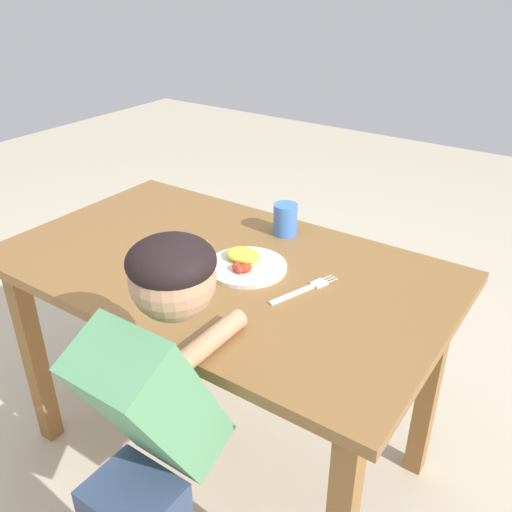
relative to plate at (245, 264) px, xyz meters
name	(u,v)px	position (x,y,z in m)	size (l,w,h in m)	color
ground_plane	(227,449)	(-0.07, -0.02, -0.76)	(8.00, 8.00, 0.00)	beige
dining_table	(222,294)	(-0.07, -0.02, -0.12)	(1.29, 0.77, 0.74)	brown
plate	(245,264)	(0.00, 0.00, 0.00)	(0.23, 0.23, 0.04)	beige
fork	(304,290)	(0.20, -0.01, -0.01)	(0.09, 0.22, 0.01)	silver
spoon	(194,250)	(-0.18, -0.01, 0.00)	(0.05, 0.19, 0.02)	tan
drinking_cup	(285,219)	(-0.02, 0.25, 0.04)	(0.08, 0.08, 0.10)	#4176CE
person	(153,463)	(0.15, -0.55, -0.18)	(0.19, 0.45, 1.06)	#344463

